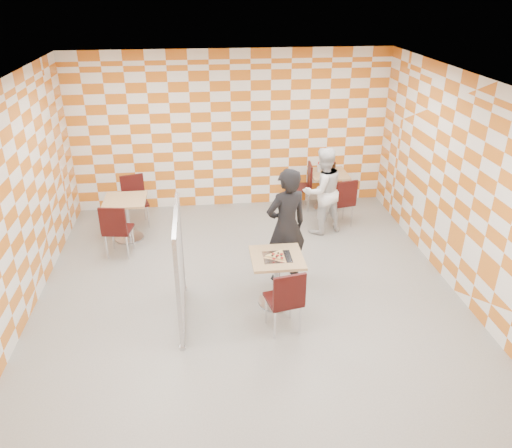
{
  "coord_description": "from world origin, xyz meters",
  "views": [
    {
      "loc": [
        -0.57,
        -5.75,
        4.11
      ],
      "look_at": [
        0.1,
        0.2,
        1.15
      ],
      "focal_mm": 35.0,
      "sensor_mm": 36.0,
      "label": 1
    }
  ],
  "objects_px": {
    "chair_main_front": "(286,297)",
    "soda_bottle": "(334,167)",
    "chair_empty_near": "(116,227)",
    "partition": "(180,267)",
    "main_table": "(277,272)",
    "empty_table": "(126,212)",
    "man_dark": "(286,226)",
    "chair_second_front": "(343,199)",
    "chair_second_side": "(304,183)",
    "chair_empty_far": "(134,196)",
    "man_white": "(322,191)",
    "sport_bottle": "(319,168)",
    "second_table": "(328,185)"
  },
  "relations": [
    {
      "from": "chair_second_side",
      "to": "chair_empty_far",
      "type": "xyz_separation_m",
      "value": [
        -3.21,
        -0.31,
        0.0
      ]
    },
    {
      "from": "second_table",
      "to": "soda_bottle",
      "type": "distance_m",
      "value": 0.36
    },
    {
      "from": "empty_table",
      "to": "chair_second_front",
      "type": "xyz_separation_m",
      "value": [
        3.81,
        0.05,
        0.04
      ]
    },
    {
      "from": "man_dark",
      "to": "soda_bottle",
      "type": "bearing_deg",
      "value": -138.54
    },
    {
      "from": "empty_table",
      "to": "chair_main_front",
      "type": "distance_m",
      "value": 3.67
    },
    {
      "from": "chair_empty_near",
      "to": "man_white",
      "type": "distance_m",
      "value": 3.53
    },
    {
      "from": "chair_main_front",
      "to": "soda_bottle",
      "type": "xyz_separation_m",
      "value": [
        1.55,
        3.76,
        0.31
      ]
    },
    {
      "from": "second_table",
      "to": "sport_bottle",
      "type": "xyz_separation_m",
      "value": [
        -0.18,
        0.08,
        0.33
      ]
    },
    {
      "from": "partition",
      "to": "soda_bottle",
      "type": "xyz_separation_m",
      "value": [
        2.86,
        3.3,
        0.06
      ]
    },
    {
      "from": "empty_table",
      "to": "chair_second_side",
      "type": "relative_size",
      "value": 0.81
    },
    {
      "from": "chair_second_side",
      "to": "sport_bottle",
      "type": "bearing_deg",
      "value": 5.44
    },
    {
      "from": "chair_empty_near",
      "to": "man_dark",
      "type": "bearing_deg",
      "value": -20.29
    },
    {
      "from": "chair_second_front",
      "to": "sport_bottle",
      "type": "height_order",
      "value": "sport_bottle"
    },
    {
      "from": "man_dark",
      "to": "soda_bottle",
      "type": "relative_size",
      "value": 7.71
    },
    {
      "from": "chair_second_front",
      "to": "man_white",
      "type": "xyz_separation_m",
      "value": [
        -0.42,
        -0.14,
        0.24
      ]
    },
    {
      "from": "chair_empty_near",
      "to": "chair_main_front",
      "type": "bearing_deg",
      "value": -43.22
    },
    {
      "from": "chair_second_front",
      "to": "partition",
      "type": "xyz_separation_m",
      "value": [
        -2.83,
        -2.45,
        0.25
      ]
    },
    {
      "from": "man_white",
      "to": "chair_main_front",
      "type": "bearing_deg",
      "value": 48.3
    },
    {
      "from": "empty_table",
      "to": "soda_bottle",
      "type": "height_order",
      "value": "soda_bottle"
    },
    {
      "from": "chair_empty_near",
      "to": "partition",
      "type": "xyz_separation_m",
      "value": [
        1.07,
        -1.76,
        0.25
      ]
    },
    {
      "from": "chair_empty_near",
      "to": "partition",
      "type": "relative_size",
      "value": 0.6
    },
    {
      "from": "chair_empty_far",
      "to": "man_white",
      "type": "bearing_deg",
      "value": -11.72
    },
    {
      "from": "main_table",
      "to": "empty_table",
      "type": "xyz_separation_m",
      "value": [
        -2.27,
        2.2,
        0.0
      ]
    },
    {
      "from": "man_dark",
      "to": "man_white",
      "type": "height_order",
      "value": "man_dark"
    },
    {
      "from": "chair_second_front",
      "to": "chair_second_side",
      "type": "relative_size",
      "value": 1.0
    },
    {
      "from": "main_table",
      "to": "man_white",
      "type": "height_order",
      "value": "man_white"
    },
    {
      "from": "chair_second_side",
      "to": "chair_second_front",
      "type": "bearing_deg",
      "value": -58.03
    },
    {
      "from": "main_table",
      "to": "chair_second_front",
      "type": "bearing_deg",
      "value": 55.66
    },
    {
      "from": "chair_empty_near",
      "to": "partition",
      "type": "bearing_deg",
      "value": -58.8
    },
    {
      "from": "chair_second_side",
      "to": "partition",
      "type": "relative_size",
      "value": 0.6
    },
    {
      "from": "chair_second_front",
      "to": "chair_empty_far",
      "type": "bearing_deg",
      "value": 171.69
    },
    {
      "from": "empty_table",
      "to": "man_white",
      "type": "relative_size",
      "value": 0.48
    },
    {
      "from": "second_table",
      "to": "chair_second_side",
      "type": "distance_m",
      "value": 0.47
    },
    {
      "from": "chair_second_side",
      "to": "soda_bottle",
      "type": "xyz_separation_m",
      "value": [
        0.56,
        -0.01,
        0.31
      ]
    },
    {
      "from": "chair_main_front",
      "to": "man_dark",
      "type": "bearing_deg",
      "value": 80.8
    },
    {
      "from": "empty_table",
      "to": "sport_bottle",
      "type": "relative_size",
      "value": 3.75
    },
    {
      "from": "man_white",
      "to": "empty_table",
      "type": "bearing_deg",
      "value": -21.63
    },
    {
      "from": "main_table",
      "to": "chair_main_front",
      "type": "height_order",
      "value": "chair_main_front"
    },
    {
      "from": "chair_second_side",
      "to": "sport_bottle",
      "type": "distance_m",
      "value": 0.4
    },
    {
      "from": "partition",
      "to": "sport_bottle",
      "type": "height_order",
      "value": "partition"
    },
    {
      "from": "chair_main_front",
      "to": "soda_bottle",
      "type": "height_order",
      "value": "soda_bottle"
    },
    {
      "from": "main_table",
      "to": "chair_main_front",
      "type": "bearing_deg",
      "value": -88.48
    },
    {
      "from": "empty_table",
      "to": "man_white",
      "type": "height_order",
      "value": "man_white"
    },
    {
      "from": "main_table",
      "to": "chair_second_front",
      "type": "distance_m",
      "value": 2.73
    },
    {
      "from": "chair_empty_far",
      "to": "man_white",
      "type": "height_order",
      "value": "man_white"
    },
    {
      "from": "chair_main_front",
      "to": "man_white",
      "type": "xyz_separation_m",
      "value": [
        1.1,
        2.78,
        0.24
      ]
    },
    {
      "from": "chair_empty_far",
      "to": "empty_table",
      "type": "bearing_deg",
      "value": -97.12
    },
    {
      "from": "main_table",
      "to": "chair_empty_near",
      "type": "relative_size",
      "value": 0.81
    },
    {
      "from": "man_dark",
      "to": "man_white",
      "type": "xyz_separation_m",
      "value": [
        0.89,
        1.5,
        -0.1
      ]
    },
    {
      "from": "partition",
      "to": "sport_bottle",
      "type": "bearing_deg",
      "value": 52.35
    }
  ]
}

